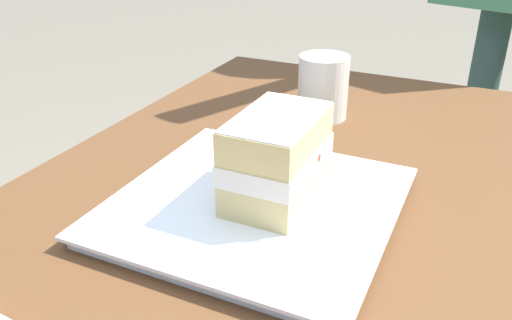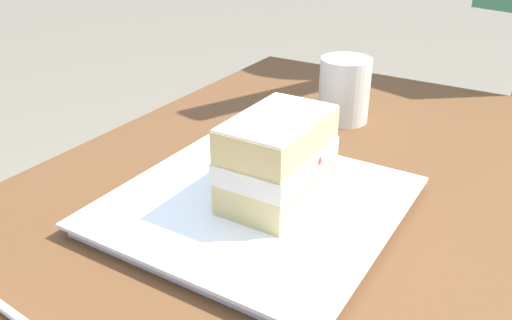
% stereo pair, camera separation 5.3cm
% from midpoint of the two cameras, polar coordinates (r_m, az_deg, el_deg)
% --- Properties ---
extents(dessert_plate, '(0.28, 0.28, 0.02)m').
position_cam_midpoint_polar(dessert_plate, '(0.56, -2.74, -4.99)').
color(dessert_plate, white).
rests_on(dessert_plate, patio_table).
extents(cake_slice, '(0.13, 0.08, 0.09)m').
position_cam_midpoint_polar(cake_slice, '(0.54, -0.58, 0.17)').
color(cake_slice, '#E0C17A').
rests_on(cake_slice, dessert_plate).
extents(coffee_cup, '(0.07, 0.07, 0.09)m').
position_cam_midpoint_polar(coffee_cup, '(0.79, 5.30, 7.87)').
color(coffee_cup, silver).
rests_on(coffee_cup, patio_table).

